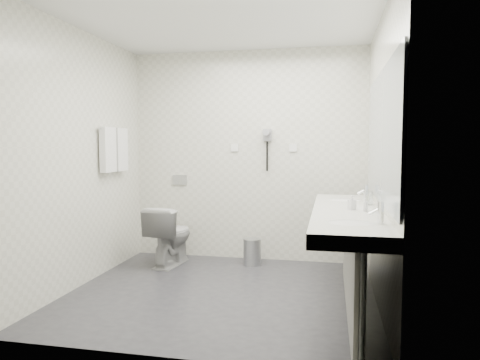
# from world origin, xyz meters

# --- Properties ---
(floor) EXTENTS (2.80, 2.80, 0.00)m
(floor) POSITION_xyz_m (0.00, 0.00, 0.00)
(floor) COLOR #2D2C32
(floor) RESTS_ON ground
(ceiling) EXTENTS (2.80, 2.80, 0.00)m
(ceiling) POSITION_xyz_m (0.00, 0.00, 2.50)
(ceiling) COLOR white
(ceiling) RESTS_ON wall_back
(wall_back) EXTENTS (2.80, 0.00, 2.80)m
(wall_back) POSITION_xyz_m (0.00, 1.30, 1.25)
(wall_back) COLOR silver
(wall_back) RESTS_ON floor
(wall_front) EXTENTS (2.80, 0.00, 2.80)m
(wall_front) POSITION_xyz_m (0.00, -1.30, 1.25)
(wall_front) COLOR silver
(wall_front) RESTS_ON floor
(wall_left) EXTENTS (0.00, 2.60, 2.60)m
(wall_left) POSITION_xyz_m (-1.40, 0.00, 1.25)
(wall_left) COLOR silver
(wall_left) RESTS_ON floor
(wall_right) EXTENTS (0.00, 2.60, 2.60)m
(wall_right) POSITION_xyz_m (1.40, 0.00, 1.25)
(wall_right) COLOR silver
(wall_right) RESTS_ON floor
(vanity_counter) EXTENTS (0.55, 2.20, 0.10)m
(vanity_counter) POSITION_xyz_m (1.12, -0.20, 0.80)
(vanity_counter) COLOR white
(vanity_counter) RESTS_ON floor
(vanity_panel) EXTENTS (0.03, 2.15, 0.75)m
(vanity_panel) POSITION_xyz_m (1.15, -0.20, 0.38)
(vanity_panel) COLOR gray
(vanity_panel) RESTS_ON floor
(vanity_post_near) EXTENTS (0.06, 0.06, 0.75)m
(vanity_post_near) POSITION_xyz_m (1.18, -1.24, 0.38)
(vanity_post_near) COLOR silver
(vanity_post_near) RESTS_ON floor
(vanity_post_far) EXTENTS (0.06, 0.06, 0.75)m
(vanity_post_far) POSITION_xyz_m (1.18, 0.84, 0.38)
(vanity_post_far) COLOR silver
(vanity_post_far) RESTS_ON floor
(mirror) EXTENTS (0.02, 2.20, 1.05)m
(mirror) POSITION_xyz_m (1.39, -0.20, 1.45)
(mirror) COLOR #B2BCC6
(mirror) RESTS_ON wall_right
(basin_near) EXTENTS (0.40, 0.31, 0.05)m
(basin_near) POSITION_xyz_m (1.12, -0.85, 0.83)
(basin_near) COLOR white
(basin_near) RESTS_ON vanity_counter
(basin_far) EXTENTS (0.40, 0.31, 0.05)m
(basin_far) POSITION_xyz_m (1.12, 0.45, 0.83)
(basin_far) COLOR white
(basin_far) RESTS_ON vanity_counter
(faucet_near) EXTENTS (0.04, 0.04, 0.15)m
(faucet_near) POSITION_xyz_m (1.32, -0.85, 0.92)
(faucet_near) COLOR silver
(faucet_near) RESTS_ON vanity_counter
(faucet_far) EXTENTS (0.04, 0.04, 0.15)m
(faucet_far) POSITION_xyz_m (1.32, 0.45, 0.92)
(faucet_far) COLOR silver
(faucet_far) RESTS_ON vanity_counter
(soap_bottle_a) EXTENTS (0.07, 0.07, 0.12)m
(soap_bottle_a) POSITION_xyz_m (1.16, -0.22, 0.91)
(soap_bottle_a) COLOR white
(soap_bottle_a) RESTS_ON vanity_counter
(soap_bottle_c) EXTENTS (0.05, 0.05, 0.10)m
(soap_bottle_c) POSITION_xyz_m (1.26, -0.29, 0.90)
(soap_bottle_c) COLOR white
(soap_bottle_c) RESTS_ON vanity_counter
(glass_left) EXTENTS (0.08, 0.08, 0.12)m
(glass_left) POSITION_xyz_m (1.33, 0.13, 0.91)
(glass_left) COLOR silver
(glass_left) RESTS_ON vanity_counter
(toilet) EXTENTS (0.46, 0.72, 0.69)m
(toilet) POSITION_xyz_m (-0.82, 0.84, 0.34)
(toilet) COLOR white
(toilet) RESTS_ON floor
(flush_plate) EXTENTS (0.18, 0.02, 0.12)m
(flush_plate) POSITION_xyz_m (-0.85, 1.29, 0.95)
(flush_plate) COLOR #B2B5BA
(flush_plate) RESTS_ON wall_back
(pedal_bin) EXTENTS (0.27, 0.27, 0.29)m
(pedal_bin) POSITION_xyz_m (0.12, 1.01, 0.15)
(pedal_bin) COLOR #B2B5BA
(pedal_bin) RESTS_ON floor
(bin_lid) EXTENTS (0.21, 0.21, 0.02)m
(bin_lid) POSITION_xyz_m (0.12, 1.01, 0.30)
(bin_lid) COLOR #B2B5BA
(bin_lid) RESTS_ON pedal_bin
(towel_rail) EXTENTS (0.02, 0.62, 0.02)m
(towel_rail) POSITION_xyz_m (-1.35, 0.55, 1.55)
(towel_rail) COLOR silver
(towel_rail) RESTS_ON wall_left
(towel_near) EXTENTS (0.07, 0.24, 0.48)m
(towel_near) POSITION_xyz_m (-1.34, 0.41, 1.33)
(towel_near) COLOR white
(towel_near) RESTS_ON towel_rail
(towel_far) EXTENTS (0.07, 0.24, 0.48)m
(towel_far) POSITION_xyz_m (-1.34, 0.69, 1.33)
(towel_far) COLOR white
(towel_far) RESTS_ON towel_rail
(dryer_cradle) EXTENTS (0.10, 0.04, 0.14)m
(dryer_cradle) POSITION_xyz_m (0.25, 1.27, 1.50)
(dryer_cradle) COLOR gray
(dryer_cradle) RESTS_ON wall_back
(dryer_barrel) EXTENTS (0.08, 0.14, 0.08)m
(dryer_barrel) POSITION_xyz_m (0.25, 1.20, 1.53)
(dryer_barrel) COLOR gray
(dryer_barrel) RESTS_ON dryer_cradle
(dryer_cord) EXTENTS (0.02, 0.02, 0.35)m
(dryer_cord) POSITION_xyz_m (0.25, 1.26, 1.25)
(dryer_cord) COLOR black
(dryer_cord) RESTS_ON dryer_cradle
(switch_plate_a) EXTENTS (0.09, 0.02, 0.09)m
(switch_plate_a) POSITION_xyz_m (-0.15, 1.29, 1.35)
(switch_plate_a) COLOR white
(switch_plate_a) RESTS_ON wall_back
(switch_plate_b) EXTENTS (0.09, 0.02, 0.09)m
(switch_plate_b) POSITION_xyz_m (0.55, 1.29, 1.35)
(switch_plate_b) COLOR white
(switch_plate_b) RESTS_ON wall_back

